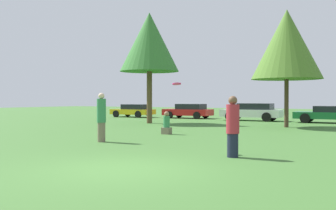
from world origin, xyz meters
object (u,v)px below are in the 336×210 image
object	(u,v)px
person_thrower	(101,117)
frisbee	(177,84)
person_catcher	(233,126)
tree_1	(287,44)
parked_car_white	(252,112)
tree_0	(149,42)
bystander_sitting	(167,125)
parked_car_green	(330,114)
parked_car_red	(189,111)
parked_car_yellow	(134,110)

from	to	relation	value
person_thrower	frisbee	bearing A→B (deg)	-0.37
person_thrower	frisbee	world-z (taller)	frisbee
person_catcher	tree_1	size ratio (longest dim) A/B	0.25
parked_car_white	tree_0	bearing A→B (deg)	50.87
bystander_sitting	tree_0	xyz separation A→B (m)	(-5.33, 6.51, 5.12)
person_thrower	parked_car_green	world-z (taller)	person_thrower
parked_car_white	parked_car_green	xyz separation A→B (m)	(5.57, -0.01, -0.06)
person_thrower	tree_0	xyz separation A→B (m)	(-4.86, 10.64, 4.61)
bystander_sitting	parked_car_red	world-z (taller)	parked_car_red
frisbee	parked_car_yellow	distance (m)	23.58
tree_0	parked_car_red	world-z (taller)	tree_0
parked_car_white	parked_car_green	distance (m)	5.57
person_catcher	parked_car_green	bearing A→B (deg)	-79.02
person_thrower	person_catcher	xyz separation A→B (m)	(5.86, -1.11, -0.08)
frisbee	parked_car_yellow	bearing A→B (deg)	129.49
person_catcher	parked_car_white	size ratio (longest dim) A/B	0.38
tree_1	parked_car_red	xyz separation A→B (m)	(-9.99, 6.47, -4.25)
person_catcher	bystander_sitting	xyz separation A→B (m)	(-5.40, 5.24, -0.43)
parked_car_yellow	person_catcher	bearing A→B (deg)	130.69
person_thrower	parked_car_red	xyz separation A→B (m)	(-5.77, 18.11, -0.32)
person_catcher	parked_car_red	xyz separation A→B (m)	(-11.63, 19.22, -0.23)
person_thrower	parked_car_red	world-z (taller)	person_thrower
frisbee	bystander_sitting	bearing A→B (deg)	124.38
tree_0	tree_1	bearing A→B (deg)	6.32
person_catcher	tree_1	world-z (taller)	tree_1
tree_1	parked_car_red	distance (m)	12.64
bystander_sitting	parked_car_yellow	bearing A→B (deg)	131.20
tree_1	parked_car_yellow	xyz separation A→B (m)	(-15.38, 5.77, -4.27)
parked_car_red	tree_1	bearing A→B (deg)	145.18
person_thrower	tree_1	world-z (taller)	tree_1
person_thrower	parked_car_white	bearing A→B (deg)	100.01
tree_1	parked_car_white	xyz separation A→B (m)	(-4.01, 5.67, -4.20)
tree_1	person_thrower	bearing A→B (deg)	-109.93
tree_1	tree_0	bearing A→B (deg)	-173.68
parked_car_red	parked_car_white	bearing A→B (deg)	170.52
bystander_sitting	parked_car_red	size ratio (longest dim) A/B	0.26
parked_car_red	tree_0	bearing A→B (deg)	95.02
person_thrower	tree_0	bearing A→B (deg)	125.27
frisbee	parked_car_green	world-z (taller)	frisbee
person_catcher	parked_car_white	bearing A→B (deg)	-62.23
bystander_sitting	tree_1	world-z (taller)	tree_1
parked_car_red	parked_car_green	distance (m)	11.58
bystander_sitting	parked_car_yellow	world-z (taller)	parked_car_yellow
tree_0	tree_1	size ratio (longest dim) A/B	1.10
parked_car_red	parked_car_white	world-z (taller)	parked_car_white
bystander_sitting	tree_0	distance (m)	9.85
person_thrower	frisbee	size ratio (longest dim) A/B	6.64
tree_1	parked_car_green	xyz separation A→B (m)	(1.56, 5.66, -4.26)
person_catcher	tree_0	distance (m)	16.59
parked_car_green	person_catcher	bearing A→B (deg)	88.37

